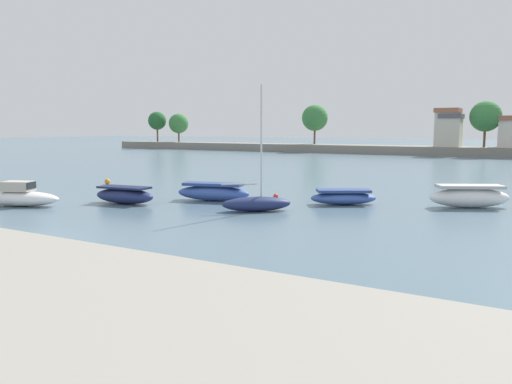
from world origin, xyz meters
TOP-DOWN VIEW (x-y plane):
  - ground_plane at (0.00, 0.00)m, footprint 400.00×400.00m
  - moored_boat_0 at (-8.11, 5.98)m, footprint 4.92×3.06m
  - moored_boat_1 at (-3.66, 9.63)m, footprint 4.01×1.86m
  - moored_boat_2 at (0.13, 13.19)m, footprint 4.72×2.36m
  - moored_boat_3 at (4.34, 11.15)m, footprint 3.57×3.28m
  - moored_boat_4 at (7.48, 15.70)m, footprint 3.97×3.16m
  - moored_boat_5 at (13.91, 18.12)m, footprint 4.53×3.29m
  - mooring_buoy_1 at (3.03, 15.80)m, footprint 0.32×0.32m
  - mooring_buoy_2 at (-12.19, 16.40)m, footprint 0.44×0.44m
  - mooring_buoy_3 at (6.74, 19.11)m, footprint 0.37×0.37m
  - distant_shoreline at (4.09, 73.95)m, footprint 129.42×7.48m

SIDE VIEW (x-z plane):
  - ground_plane at x=0.00m, z-range 0.00..0.00m
  - mooring_buoy_1 at x=3.03m, z-range 0.00..0.32m
  - mooring_buoy_3 at x=6.74m, z-range 0.00..0.37m
  - mooring_buoy_2 at x=-12.19m, z-range 0.00..0.44m
  - moored_boat_4 at x=7.48m, z-range -0.02..0.85m
  - moored_boat_3 at x=4.34m, z-range -2.85..3.75m
  - moored_boat_1 at x=-3.66m, z-range -0.02..0.98m
  - moored_boat_2 at x=0.13m, z-range -0.02..1.06m
  - moored_boat_0 at x=-8.11m, z-range -0.18..1.22m
  - moored_boat_5 at x=13.91m, z-range -0.03..1.23m
  - distant_shoreline at x=4.09m, z-range -1.78..6.86m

